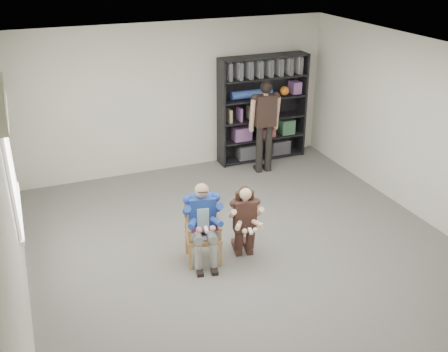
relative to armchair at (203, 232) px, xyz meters
name	(u,v)px	position (x,y,z in m)	size (l,w,h in m)	color
room_shell	(255,167)	(0.67, -0.21, 0.95)	(6.00, 7.00, 2.80)	silver
floor	(253,257)	(0.67, -0.21, -0.45)	(6.00, 7.00, 0.01)	slate
window_left	(10,156)	(-2.28, 0.79, 1.18)	(0.16, 2.00, 1.75)	white
armchair	(203,232)	(0.00, 0.00, 0.00)	(0.52, 0.51, 0.90)	#AC883D
seated_man	(203,223)	(0.00, 0.00, 0.14)	(0.51, 0.70, 1.17)	#1E3697
kneeling_woman	(245,222)	(0.58, -0.12, 0.09)	(0.45, 0.72, 1.08)	#37211D
bookshelf	(263,109)	(2.37, 3.07, 0.60)	(1.80, 0.38, 2.10)	black
standing_man	(265,128)	(2.12, 2.46, 0.44)	(0.55, 0.31, 1.78)	black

